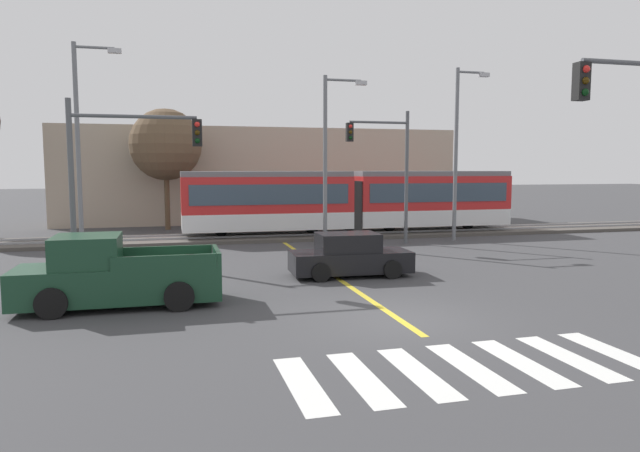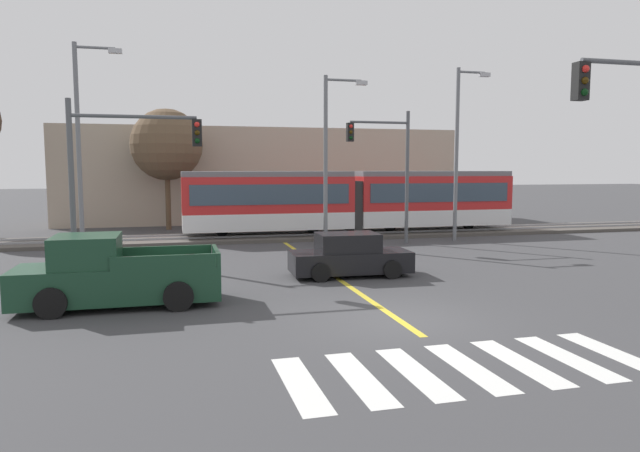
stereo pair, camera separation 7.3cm
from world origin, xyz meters
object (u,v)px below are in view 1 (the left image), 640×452
(traffic_light_mid_left, at_px, (118,163))
(bare_tree_west, at_px, (166,145))
(light_rail_tram, at_px, (352,199))
(traffic_light_far_right, at_px, (388,159))
(sedan_crossing, at_px, (350,256))
(street_lamp_east, at_px, (459,145))
(pickup_truck, at_px, (115,276))
(street_lamp_west, at_px, (82,137))
(street_lamp_centre, at_px, (329,150))

(traffic_light_mid_left, distance_m, bare_tree_west, 16.51)
(light_rail_tram, distance_m, traffic_light_far_right, 4.35)
(traffic_light_far_right, bearing_deg, light_rail_tram, 100.70)
(sedan_crossing, height_order, street_lamp_east, street_lamp_east)
(traffic_light_mid_left, bearing_deg, sedan_crossing, -6.43)
(sedan_crossing, relative_size, pickup_truck, 0.79)
(street_lamp_west, bearing_deg, traffic_light_far_right, -0.87)
(street_lamp_east, bearing_deg, sedan_crossing, -136.30)
(bare_tree_west, bearing_deg, pickup_truck, -93.60)
(sedan_crossing, relative_size, bare_tree_west, 0.58)
(street_lamp_centre, bearing_deg, traffic_light_mid_left, -142.43)
(street_lamp_centre, bearing_deg, street_lamp_east, 1.30)
(street_lamp_east, bearing_deg, traffic_light_far_right, -174.54)
(traffic_light_mid_left, distance_m, street_lamp_west, 7.39)
(street_lamp_west, bearing_deg, bare_tree_west, 70.00)
(sedan_crossing, bearing_deg, traffic_light_mid_left, 173.57)
(pickup_truck, relative_size, street_lamp_east, 0.61)
(bare_tree_west, bearing_deg, traffic_light_far_right, -42.00)
(sedan_crossing, distance_m, bare_tree_west, 18.94)
(bare_tree_west, bearing_deg, street_lamp_west, -110.00)
(traffic_light_far_right, distance_m, traffic_light_mid_left, 13.83)
(traffic_light_far_right, distance_m, street_lamp_east, 4.13)
(sedan_crossing, relative_size, traffic_light_far_right, 0.65)
(traffic_light_far_right, relative_size, street_lamp_east, 0.74)
(light_rail_tram, relative_size, traffic_light_far_right, 2.81)
(light_rail_tram, relative_size, street_lamp_east, 2.08)
(street_lamp_east, relative_size, bare_tree_west, 1.20)
(sedan_crossing, height_order, street_lamp_west, street_lamp_west)
(sedan_crossing, height_order, traffic_light_far_right, traffic_light_far_right)
(traffic_light_far_right, bearing_deg, sedan_crossing, -119.68)
(traffic_light_far_right, relative_size, street_lamp_centre, 0.80)
(light_rail_tram, bearing_deg, bare_tree_west, 149.29)
(traffic_light_far_right, distance_m, street_lamp_west, 14.15)
(light_rail_tram, bearing_deg, sedan_crossing, -107.89)
(pickup_truck, distance_m, street_lamp_west, 11.56)
(sedan_crossing, bearing_deg, traffic_light_far_right, 60.32)
(street_lamp_west, bearing_deg, traffic_light_mid_left, -73.53)
(pickup_truck, distance_m, street_lamp_east, 19.67)
(traffic_light_far_right, bearing_deg, pickup_truck, -139.27)
(traffic_light_mid_left, relative_size, street_lamp_west, 0.66)
(street_lamp_west, xyz_separation_m, bare_tree_west, (3.43, 9.42, 0.04))
(light_rail_tram, height_order, street_lamp_east, street_lamp_east)
(sedan_crossing, relative_size, street_lamp_west, 0.46)
(pickup_truck, bearing_deg, bare_tree_west, 86.40)
(sedan_crossing, height_order, traffic_light_mid_left, traffic_light_mid_left)
(traffic_light_mid_left, bearing_deg, street_lamp_centre, 37.57)
(street_lamp_west, relative_size, street_lamp_east, 1.03)
(traffic_light_far_right, xyz_separation_m, street_lamp_west, (-14.12, 0.21, 0.91))
(pickup_truck, relative_size, street_lamp_west, 0.59)
(pickup_truck, xyz_separation_m, street_lamp_east, (16.00, 10.68, 4.14))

